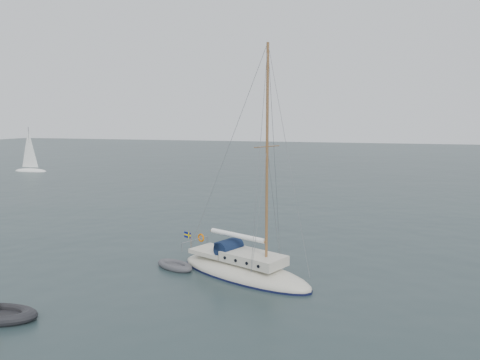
% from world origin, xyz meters
% --- Properties ---
extents(ground, '(300.00, 300.00, 0.00)m').
position_xyz_m(ground, '(0.00, 0.00, 0.00)').
color(ground, black).
rests_on(ground, ground).
extents(sailboat, '(9.29, 2.78, 13.22)m').
position_xyz_m(sailboat, '(-2.24, -0.16, 1.00)').
color(sailboat, beige).
rests_on(sailboat, ground).
extents(dinghy, '(2.69, 1.21, 0.38)m').
position_xyz_m(dinghy, '(-6.53, -0.09, 0.17)').
color(dinghy, '#4D4C51').
rests_on(dinghy, ground).
extents(distant_yacht_a, '(5.93, 3.16, 7.85)m').
position_xyz_m(distant_yacht_a, '(-51.16, 39.23, 3.36)').
color(distant_yacht_a, white).
rests_on(distant_yacht_a, ground).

